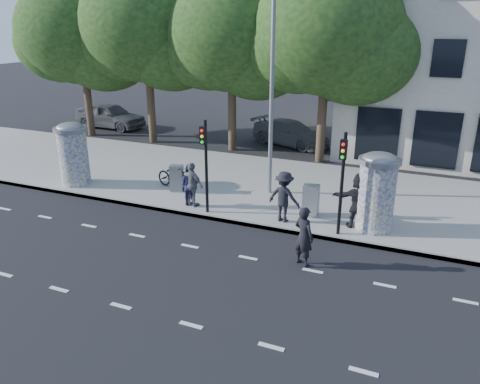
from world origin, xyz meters
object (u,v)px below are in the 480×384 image
at_px(traffic_pole_near, 205,158).
at_px(ped_e, 192,185).
at_px(traffic_pole_far, 342,174).
at_px(bicycle, 175,177).
at_px(man_road, 304,236).
at_px(car_left, 110,115).
at_px(car_right, 291,133).
at_px(ped_d, 284,197).
at_px(ad_column_right, 377,190).
at_px(ad_column_left, 73,152).
at_px(cabinet_right, 311,200).
at_px(cabinet_left, 177,178).
at_px(ped_c, 190,185).
at_px(ped_f, 359,200).
at_px(street_lamp, 272,76).

xyz_separation_m(traffic_pole_near, ped_e, (-0.76, 0.36, -1.23)).
height_order(traffic_pole_far, ped_e, traffic_pole_far).
xyz_separation_m(traffic_pole_far, ped_e, (-5.56, 0.36, -1.23)).
bearing_deg(bicycle, man_road, -106.46).
xyz_separation_m(car_left, car_right, (12.31, 0.32, -0.13)).
relative_size(ped_d, bicycle, 0.91).
xyz_separation_m(ad_column_right, ped_d, (-2.98, -0.54, -0.49)).
relative_size(bicycle, car_left, 0.41).
bearing_deg(ped_e, ped_d, -165.89).
distance_m(ad_column_left, traffic_pole_far, 11.44).
bearing_deg(traffic_pole_far, man_road, -105.42).
bearing_deg(car_left, ped_e, -128.25).
xyz_separation_m(ped_e, cabinet_right, (4.31, 0.86, -0.27)).
distance_m(traffic_pole_near, bicycle, 3.33).
bearing_deg(car_left, cabinet_left, -128.30).
xyz_separation_m(ped_c, ped_f, (6.21, 0.39, 0.17)).
distance_m(street_lamp, ped_c, 5.09).
distance_m(traffic_pole_near, traffic_pole_far, 4.80).
bearing_deg(traffic_pole_near, ped_f, 9.15).
bearing_deg(car_left, traffic_pole_near, -127.41).
xyz_separation_m(ped_d, ped_e, (-3.58, -0.01, -0.05)).
bearing_deg(ad_column_left, ped_c, -2.52).
xyz_separation_m(cabinet_left, car_right, (1.86, 9.65, -0.00)).
distance_m(man_road, car_left, 21.26).
xyz_separation_m(ad_column_left, ped_f, (11.88, 0.14, -0.42)).
relative_size(ad_column_left, car_left, 0.55).
relative_size(traffic_pole_near, street_lamp, 0.42).
bearing_deg(cabinet_right, street_lamp, 139.88).
distance_m(ad_column_left, car_left, 11.84).
height_order(ped_d, cabinet_right, ped_d).
bearing_deg(car_right, ped_d, -143.59).
bearing_deg(street_lamp, traffic_pole_far, -39.88).
height_order(ped_c, cabinet_left, ped_c).
bearing_deg(street_lamp, traffic_pole_near, -116.23).
xyz_separation_m(ad_column_left, man_road, (10.81, -2.83, -0.63)).
xyz_separation_m(ped_d, car_right, (-3.09, 10.86, -0.36)).
relative_size(street_lamp, ped_f, 4.14).
bearing_deg(bicycle, car_right, 2.08).
distance_m(traffic_pole_far, ped_e, 5.71).
bearing_deg(man_road, ad_column_right, -92.01).
bearing_deg(cabinet_right, bicycle, 171.36).
height_order(traffic_pole_near, cabinet_right, traffic_pole_near).
xyz_separation_m(cabinet_right, car_right, (-3.83, 10.00, -0.03)).
bearing_deg(ped_d, cabinet_right, -121.42).
bearing_deg(ad_column_left, traffic_pole_near, -6.11).
height_order(traffic_pole_near, ped_e, traffic_pole_near).
bearing_deg(bicycle, cabinet_left, -124.57).
distance_m(ped_c, car_right, 10.79).
bearing_deg(ped_f, man_road, 59.37).
bearing_deg(bicycle, traffic_pole_far, -89.69).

